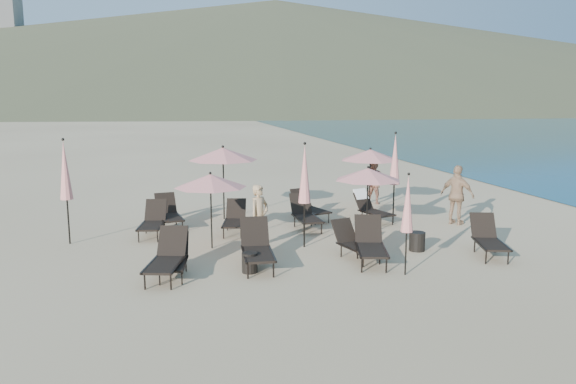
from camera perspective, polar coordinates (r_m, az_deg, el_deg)
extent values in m
plane|color=#D6BA8C|center=(13.65, 5.75, -6.92)|extent=(800.00, 800.00, 0.00)
cone|color=brown|center=(319.78, -1.23, 14.06)|extent=(690.00, 690.00, 55.00)
cone|color=brown|center=(393.81, 17.07, 11.17)|extent=(280.00, 280.00, 32.00)
cube|color=beige|center=(325.30, -20.46, 11.89)|extent=(18.00, 16.00, 38.00)
cube|color=black|center=(12.28, -12.50, -7.26)|extent=(0.94, 1.36, 0.05)
cube|color=black|center=(12.97, -11.64, -4.91)|extent=(0.74, 0.62, 0.64)
cylinder|color=black|center=(11.93, -14.35, -8.78)|extent=(0.04, 0.04, 0.35)
cylinder|color=black|center=(12.91, -13.03, -7.30)|extent=(0.04, 0.04, 0.35)
cylinder|color=black|center=(11.80, -11.82, -8.90)|extent=(0.04, 0.04, 0.35)
cylinder|color=black|center=(12.78, -10.69, -7.39)|extent=(0.04, 0.04, 0.35)
cube|color=black|center=(12.41, -13.84, -7.09)|extent=(0.40, 1.36, 0.04)
cube|color=black|center=(12.25, -11.03, -7.20)|extent=(0.40, 1.36, 0.04)
cube|color=black|center=(12.46, -11.61, -7.23)|extent=(0.69, 1.12, 0.04)
cube|color=black|center=(13.07, -11.29, -5.23)|extent=(0.60, 0.47, 0.55)
cylinder|color=black|center=(12.12, -12.92, -8.55)|extent=(0.03, 0.03, 0.30)
cylinder|color=black|center=(12.98, -12.36, -7.29)|extent=(0.03, 0.03, 0.30)
cylinder|color=black|center=(12.07, -10.73, -8.56)|extent=(0.03, 0.03, 0.30)
cylinder|color=black|center=(12.93, -10.33, -7.30)|extent=(0.03, 0.03, 0.30)
cube|color=black|center=(12.54, -12.80, -7.13)|extent=(0.20, 1.18, 0.04)
cube|color=black|center=(12.47, -10.37, -7.13)|extent=(0.20, 1.18, 0.04)
cube|color=black|center=(12.73, -3.04, -6.36)|extent=(0.76, 1.33, 0.05)
cube|color=black|center=(13.48, -3.42, -4.05)|extent=(0.70, 0.53, 0.66)
cylinder|color=black|center=(12.25, -4.10, -7.96)|extent=(0.04, 0.04, 0.36)
cylinder|color=black|center=(13.31, -4.48, -6.52)|extent=(0.04, 0.04, 0.36)
cylinder|color=black|center=(12.30, -1.48, -7.86)|extent=(0.04, 0.04, 0.36)
cylinder|color=black|center=(13.35, -2.08, -6.44)|extent=(0.04, 0.04, 0.36)
cube|color=black|center=(12.75, -4.52, -6.29)|extent=(0.15, 1.45, 0.04)
cube|color=black|center=(12.81, -1.63, -6.19)|extent=(0.15, 1.45, 0.04)
cube|color=black|center=(13.57, 7.38, -5.66)|extent=(0.82, 1.19, 0.05)
cube|color=black|center=(14.09, 5.70, -3.93)|extent=(0.65, 0.54, 0.56)
cylinder|color=black|center=(13.13, 7.65, -6.93)|extent=(0.03, 0.03, 0.31)
cylinder|color=black|center=(13.87, 5.43, -5.98)|extent=(0.03, 0.03, 0.31)
cylinder|color=black|center=(13.40, 9.30, -6.64)|extent=(0.03, 0.03, 0.31)
cylinder|color=black|center=(14.12, 7.03, -5.72)|extent=(0.03, 0.03, 0.31)
cube|color=black|center=(13.46, 6.32, -5.73)|extent=(0.35, 1.19, 0.04)
cube|color=black|center=(13.76, 8.20, -5.43)|extent=(0.35, 1.19, 0.04)
cube|color=black|center=(13.21, 8.50, -5.89)|extent=(0.95, 1.38, 0.05)
cube|color=black|center=(13.94, 8.15, -3.73)|extent=(0.75, 0.63, 0.65)
cylinder|color=black|center=(12.73, 7.51, -7.35)|extent=(0.04, 0.04, 0.36)
cylinder|color=black|center=(13.76, 7.09, -6.03)|extent=(0.04, 0.04, 0.36)
cylinder|color=black|center=(12.80, 9.96, -7.33)|extent=(0.04, 0.04, 0.36)
cylinder|color=black|center=(13.82, 9.35, -6.02)|extent=(0.04, 0.04, 0.36)
cube|color=black|center=(13.22, 7.12, -5.79)|extent=(0.40, 1.38, 0.04)
cube|color=black|center=(13.29, 9.83, -5.78)|extent=(0.40, 1.38, 0.04)
cube|color=black|center=(14.52, 19.96, -5.04)|extent=(0.92, 1.30, 0.05)
cube|color=black|center=(15.19, 19.20, -3.23)|extent=(0.71, 0.60, 0.61)
cylinder|color=black|center=(14.04, 19.47, -6.26)|extent=(0.04, 0.04, 0.33)
cylinder|color=black|center=(14.98, 18.43, -5.20)|extent=(0.04, 0.04, 0.33)
cylinder|color=black|center=(14.19, 21.46, -6.21)|extent=(0.04, 0.04, 0.33)
cylinder|color=black|center=(15.12, 20.31, -5.17)|extent=(0.04, 0.04, 0.33)
cube|color=black|center=(14.48, 18.79, -4.97)|extent=(0.41, 1.28, 0.04)
cube|color=black|center=(14.65, 21.02, -4.94)|extent=(0.41, 1.28, 0.04)
cube|color=black|center=(16.03, -13.74, -3.37)|extent=(0.79, 1.25, 0.05)
cube|color=black|center=(16.72, -13.28, -1.80)|extent=(0.67, 0.54, 0.60)
cylinder|color=black|center=(15.66, -14.94, -4.39)|extent=(0.03, 0.03, 0.33)
cylinder|color=black|center=(16.61, -14.24, -3.55)|extent=(0.03, 0.03, 0.33)
cylinder|color=black|center=(15.56, -13.12, -4.40)|extent=(0.03, 0.03, 0.33)
cylinder|color=black|center=(16.52, -12.52, -3.55)|extent=(0.03, 0.03, 0.33)
cube|color=black|center=(16.13, -14.72, -3.29)|extent=(0.26, 1.30, 0.04)
cube|color=black|center=(16.02, -12.68, -3.29)|extent=(0.26, 1.30, 0.04)
cube|color=black|center=(16.94, -11.86, -2.57)|extent=(0.78, 1.27, 0.05)
cube|color=black|center=(17.65, -12.34, -1.12)|extent=(0.67, 0.54, 0.61)
cylinder|color=black|center=(16.46, -12.43, -3.58)|extent=(0.04, 0.04, 0.34)
cylinder|color=black|center=(17.44, -12.97, -2.85)|extent=(0.04, 0.04, 0.34)
cylinder|color=black|center=(16.55, -10.67, -3.45)|extent=(0.04, 0.04, 0.34)
cylinder|color=black|center=(17.52, -11.30, -2.73)|extent=(0.04, 0.04, 0.34)
cube|color=black|center=(16.94, -12.88, -2.57)|extent=(0.24, 1.33, 0.04)
cube|color=black|center=(17.03, -10.91, -2.43)|extent=(0.24, 1.33, 0.04)
cube|color=black|center=(16.02, -5.53, -3.19)|extent=(0.81, 1.21, 0.05)
cube|color=black|center=(16.69, -5.29, -1.70)|extent=(0.65, 0.54, 0.57)
cylinder|color=black|center=(15.64, -6.57, -4.16)|extent=(0.03, 0.03, 0.31)
cylinder|color=black|center=(16.56, -6.18, -3.37)|extent=(0.03, 0.03, 0.31)
cylinder|color=black|center=(15.59, -4.81, -4.18)|extent=(0.03, 0.03, 0.31)
cylinder|color=black|center=(16.51, -4.52, -3.38)|extent=(0.03, 0.03, 0.31)
cube|color=black|center=(16.09, -6.50, -3.12)|extent=(0.32, 1.23, 0.04)
cube|color=black|center=(16.04, -4.53, -3.13)|extent=(0.32, 1.23, 0.04)
cube|color=black|center=(16.41, 2.03, -2.74)|extent=(0.65, 1.22, 0.05)
cube|color=black|center=(17.11, 1.28, -1.21)|extent=(0.63, 0.47, 0.62)
cylinder|color=black|center=(15.91, 1.62, -3.81)|extent=(0.04, 0.04, 0.34)
cylinder|color=black|center=(16.88, 0.67, -3.01)|extent=(0.04, 0.04, 0.34)
cylinder|color=black|center=(16.05, 3.42, -3.70)|extent=(0.04, 0.04, 0.34)
cylinder|color=black|center=(17.01, 2.37, -2.91)|extent=(0.04, 0.04, 0.34)
cube|color=black|center=(16.37, 0.97, -2.73)|extent=(0.07, 1.36, 0.04)
cube|color=black|center=(16.53, 2.98, -2.62)|extent=(0.07, 1.36, 0.04)
cube|color=black|center=(17.67, 2.62, -1.89)|extent=(0.91, 1.27, 0.05)
cube|color=black|center=(18.25, 1.31, -0.60)|extent=(0.70, 0.59, 0.59)
cylinder|color=black|center=(17.18, 2.79, -2.82)|extent=(0.03, 0.03, 0.32)
cylinder|color=black|center=(17.99, 1.07, -2.23)|extent=(0.03, 0.03, 0.32)
cylinder|color=black|center=(17.45, 4.15, -2.63)|extent=(0.03, 0.03, 0.32)
cylinder|color=black|center=(18.25, 2.40, -2.06)|extent=(0.03, 0.03, 0.32)
cube|color=black|center=(17.55, 1.75, -1.93)|extent=(0.43, 1.24, 0.04)
cube|color=black|center=(17.86, 3.31, -1.74)|extent=(0.43, 1.24, 0.04)
cube|color=black|center=(17.59, 9.08, -2.14)|extent=(0.85, 1.18, 0.04)
cube|color=black|center=(18.08, 7.66, -0.93)|extent=(0.65, 0.55, 0.55)
cylinder|color=black|center=(17.15, 9.42, -3.00)|extent=(0.03, 0.03, 0.30)
cylinder|color=black|center=(17.84, 7.53, -2.46)|extent=(0.03, 0.03, 0.30)
cylinder|color=black|center=(17.45, 10.58, -2.82)|extent=(0.03, 0.03, 0.30)
cylinder|color=black|center=(18.12, 8.68, -2.29)|extent=(0.03, 0.03, 0.30)
cube|color=black|center=(17.46, 8.32, -2.18)|extent=(0.40, 1.15, 0.04)
cube|color=black|center=(17.79, 9.65, -1.99)|extent=(0.40, 1.15, 0.04)
cube|color=white|center=(18.15, 7.42, -0.21)|extent=(0.53, 0.39, 0.33)
cylinder|color=black|center=(14.54, -7.81, -2.13)|extent=(0.04, 0.04, 1.86)
cone|color=#DC8C7C|center=(14.39, -7.88, 1.14)|extent=(1.86, 1.86, 0.34)
sphere|color=black|center=(14.37, -7.90, 1.91)|extent=(0.07, 0.07, 0.07)
cylinder|color=black|center=(15.75, 8.06, -1.22)|extent=(0.04, 0.04, 1.86)
cone|color=#DC8C7C|center=(15.62, 8.13, 1.81)|extent=(1.86, 1.86, 0.34)
sphere|color=black|center=(15.59, 8.15, 2.51)|extent=(0.07, 0.07, 0.07)
cylinder|color=black|center=(17.93, -6.56, 0.71)|extent=(0.05, 0.05, 2.20)
cone|color=#DC8C7C|center=(17.80, -6.63, 3.86)|extent=(2.20, 2.20, 0.40)
sphere|color=black|center=(17.78, -6.64, 4.60)|extent=(0.08, 0.08, 0.08)
cylinder|color=black|center=(19.24, 8.29, 1.04)|extent=(0.04, 0.04, 2.03)
cone|color=#DC8C7C|center=(19.13, 8.36, 3.76)|extent=(2.03, 2.03, 0.37)
sphere|color=black|center=(19.10, 8.38, 4.39)|extent=(0.08, 0.08, 0.08)
cylinder|color=black|center=(12.66, 11.88, -6.12)|extent=(0.04, 0.04, 0.98)
cone|color=#DC8C7C|center=(12.40, 12.06, -1.17)|extent=(0.27, 0.27, 1.25)
sphere|color=black|center=(12.30, 12.17, 1.80)|extent=(0.06, 0.06, 0.06)
cylinder|color=black|center=(17.64, 10.66, -1.17)|extent=(0.04, 0.04, 1.21)
cone|color=#DC8C7C|center=(17.43, 10.81, 3.29)|extent=(0.33, 0.33, 1.55)
sphere|color=black|center=(17.36, 10.89, 5.93)|extent=(0.08, 0.08, 0.08)
cylinder|color=black|center=(15.99, -21.40, -2.83)|extent=(0.04, 0.04, 1.21)
cone|color=#DC8C7C|center=(15.76, -21.71, 2.07)|extent=(0.33, 0.33, 1.54)
sphere|color=black|center=(15.68, -21.90, 4.98)|extent=(0.08, 0.08, 0.08)
cylinder|color=black|center=(14.60, 1.67, -3.37)|extent=(0.04, 0.04, 1.18)
cone|color=#DC8C7C|center=(14.35, 1.70, 1.85)|extent=(0.32, 0.32, 1.50)
sphere|color=black|center=(14.27, 1.72, 4.96)|extent=(0.07, 0.07, 0.07)
cylinder|color=black|center=(12.66, -3.92, -7.16)|extent=(0.35, 0.35, 0.45)
cylinder|color=black|center=(14.71, 12.98, -4.91)|extent=(0.41, 0.41, 0.48)
imported|color=tan|center=(14.57, -2.92, -2.45)|extent=(0.72, 0.68, 1.65)
imported|color=#A96F57|center=(20.59, 8.73, 1.02)|extent=(0.98, 0.99, 1.62)
imported|color=tan|center=(17.86, 16.81, -0.29)|extent=(0.99, 1.13, 1.82)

